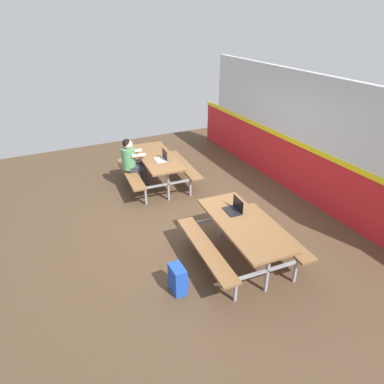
{
  "coord_description": "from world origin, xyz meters",
  "views": [
    {
      "loc": [
        5.19,
        -2.57,
        3.66
      ],
      "look_at": [
        0.0,
        -0.02,
        0.55
      ],
      "focal_mm": 31.69,
      "sensor_mm": 36.0,
      "label": 1
    }
  ],
  "objects": [
    {
      "name": "laptop_silver",
      "position": [
        -1.32,
        -0.11,
        0.79
      ],
      "size": [
        0.33,
        0.24,
        0.22
      ],
      "color": "silver",
      "rests_on": "picnic_table_left"
    },
    {
      "name": "student_nearer",
      "position": [
        -1.69,
        -0.68,
        0.71
      ],
      "size": [
        0.38,
        0.53,
        1.21
      ],
      "color": "#2D2D38",
      "rests_on": "ground"
    },
    {
      "name": "laptop_dark",
      "position": [
        1.22,
        0.16,
        0.79
      ],
      "size": [
        0.33,
        0.24,
        0.22
      ],
      "color": "black",
      "rests_on": "picnic_table_right"
    },
    {
      "name": "backpack_dark",
      "position": [
        1.75,
        -1.11,
        0.22
      ],
      "size": [
        0.3,
        0.22,
        0.44
      ],
      "color": "#1E47B2",
      "rests_on": "ground"
    },
    {
      "name": "accent_backdrop",
      "position": [
        0.0,
        2.56,
        1.25
      ],
      "size": [
        8.0,
        0.14,
        2.6
      ],
      "color": "red",
      "rests_on": "ground"
    },
    {
      "name": "picnic_table_left",
      "position": [
        -1.57,
        -0.13,
        0.57
      ],
      "size": [
        1.92,
        1.67,
        0.74
      ],
      "color": "brown",
      "rests_on": "ground"
    },
    {
      "name": "picnic_table_right",
      "position": [
        1.57,
        0.09,
        0.57
      ],
      "size": [
        1.92,
        1.67,
        0.74
      ],
      "color": "brown",
      "rests_on": "ground"
    },
    {
      "name": "ground_plane",
      "position": [
        0.0,
        0.0,
        -0.01
      ],
      "size": [
        10.0,
        10.0,
        0.02
      ],
      "primitive_type": "cube",
      "color": "#4C3826"
    }
  ]
}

